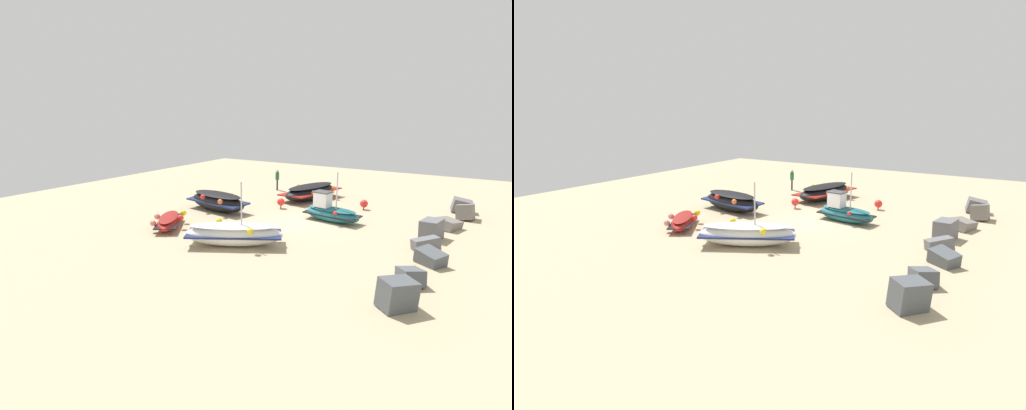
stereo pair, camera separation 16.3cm
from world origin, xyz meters
TOP-DOWN VIEW (x-y plane):
  - ground_plane at (0.00, 0.00)m, footprint 46.21×46.21m
  - fishing_boat_0 at (5.89, -1.08)m, footprint 4.00×5.28m
  - fishing_boat_1 at (0.60, -6.19)m, footprint 2.62×5.03m
  - fishing_boat_2 at (5.34, -6.19)m, footprint 3.54×2.96m
  - fishing_boat_3 at (-6.08, -2.28)m, footprint 5.79×3.40m
  - fishing_boat_4 at (-1.08, 1.40)m, footprint 1.89×3.84m
  - person_walking at (-7.79, -6.19)m, footprint 0.32×0.32m
  - breakwater_rocks at (-0.25, 7.87)m, footprint 17.60×2.33m
  - mooring_buoy_0 at (-2.29, -2.80)m, footprint 0.53×0.53m
  - mooring_buoy_1 at (-5.06, 2.26)m, footprint 0.55×0.55m

SIDE VIEW (x-z plane):
  - ground_plane at x=0.00m, z-range 0.00..0.00m
  - fishing_boat_2 at x=5.34m, z-range -0.03..0.82m
  - mooring_buoy_1 at x=-5.06m, z-range 0.07..0.77m
  - breakwater_rocks at x=-0.25m, z-range -0.21..1.09m
  - mooring_buoy_0 at x=-2.29m, z-range 0.10..0.82m
  - fishing_boat_4 at x=-1.08m, z-range -1.00..2.17m
  - fishing_boat_3 at x=-6.08m, z-range 0.00..1.22m
  - fishing_boat_0 at x=5.89m, z-range -1.05..2.29m
  - fishing_boat_1 at x=0.60m, z-range 0.02..1.34m
  - person_walking at x=-7.79m, z-range 0.14..1.90m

